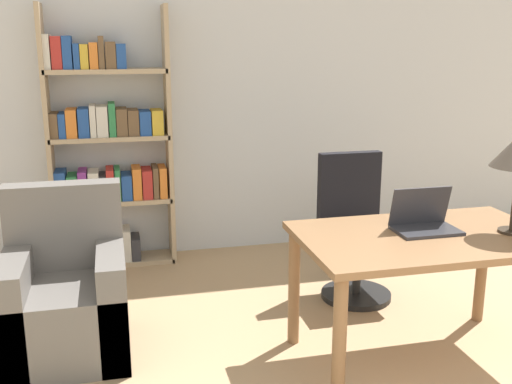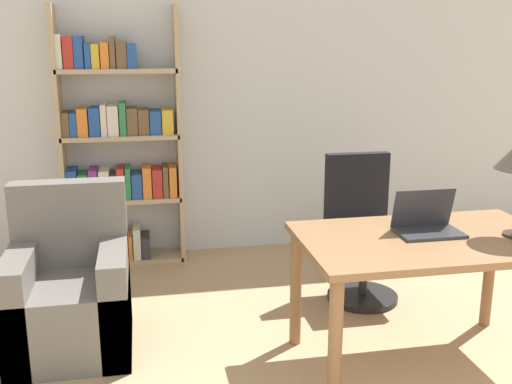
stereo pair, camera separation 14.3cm
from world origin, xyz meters
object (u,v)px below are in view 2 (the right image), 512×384
object	(u,v)px
bookshelf	(117,154)
armchair	(71,297)
office_chair	(361,235)
desk	(427,255)
laptop	(427,224)

from	to	relation	value
bookshelf	armchair	bearing A→B (deg)	-100.18
office_chair	bookshelf	distance (m)	2.07
desk	laptop	size ratio (longest dim) A/B	3.94
desk	laptop	distance (m)	0.18
desk	office_chair	size ratio (longest dim) A/B	1.36
office_chair	armchair	distance (m)	2.02
office_chair	bookshelf	size ratio (longest dim) A/B	0.50
office_chair	laptop	bearing A→B (deg)	-88.19
desk	armchair	world-z (taller)	armchair
office_chair	armchair	world-z (taller)	office_chair
laptop	bookshelf	size ratio (longest dim) A/B	0.17
desk	office_chair	distance (m)	1.00
laptop	bookshelf	distance (m)	2.63
armchair	bookshelf	world-z (taller)	bookshelf
armchair	desk	bearing A→B (deg)	-16.60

